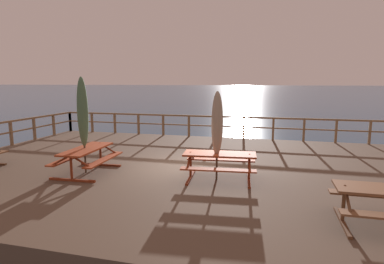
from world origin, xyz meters
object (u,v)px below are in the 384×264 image
(patio_umbrella_short_mid, at_px, (217,124))
(picnic_table_back_right, at_px, (87,155))
(picnic_table_mid_centre, at_px, (220,160))
(patio_umbrella_tall_back_right, at_px, (83,112))

(patio_umbrella_short_mid, bearing_deg, picnic_table_back_right, -175.42)
(picnic_table_back_right, bearing_deg, patio_umbrella_short_mid, 4.58)
(picnic_table_mid_centre, distance_m, patio_umbrella_tall_back_right, 4.29)
(patio_umbrella_short_mid, bearing_deg, picnic_table_mid_centre, 16.24)
(patio_umbrella_tall_back_right, bearing_deg, patio_umbrella_short_mid, 4.36)
(picnic_table_back_right, height_order, patio_umbrella_tall_back_right, patio_umbrella_tall_back_right)
(picnic_table_mid_centre, xyz_separation_m, patio_umbrella_short_mid, (-0.08, -0.02, 1.03))
(picnic_table_back_right, bearing_deg, picnic_table_mid_centre, 4.81)
(picnic_table_back_right, relative_size, patio_umbrella_short_mid, 0.85)
(picnic_table_mid_centre, bearing_deg, patio_umbrella_short_mid, -163.76)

